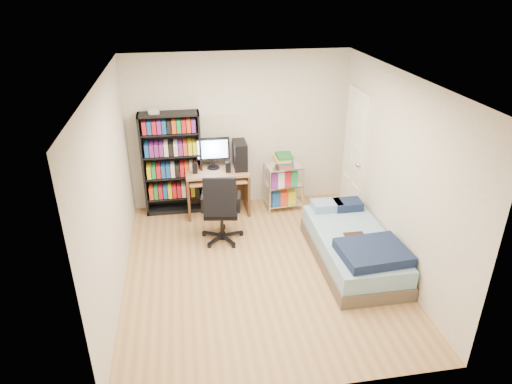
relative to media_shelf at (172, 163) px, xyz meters
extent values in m
cube|color=tan|center=(1.09, -1.84, -0.87)|extent=(3.50, 4.00, 0.04)
cube|color=silver|center=(1.09, -1.84, 1.67)|extent=(3.50, 4.00, 0.04)
cube|color=white|center=(1.09, 0.18, 0.40)|extent=(3.50, 0.04, 2.50)
cube|color=white|center=(1.09, -3.86, 0.40)|extent=(3.50, 0.04, 2.50)
cube|color=white|center=(-0.68, -1.84, 0.40)|extent=(0.04, 4.00, 2.50)
cube|color=white|center=(2.86, -1.84, 0.40)|extent=(0.04, 4.00, 2.50)
cube|color=black|center=(0.00, 0.00, -0.02)|extent=(0.93, 0.31, 1.64)
cube|color=black|center=(0.00, 0.00, -0.59)|extent=(0.86, 0.29, 0.02)
cube|color=red|center=(0.00, -0.01, -0.47)|extent=(0.80, 0.25, 0.20)
cube|color=black|center=(0.00, 0.00, -0.23)|extent=(0.86, 0.29, 0.02)
cube|color=#164C9B|center=(0.00, -0.01, -0.11)|extent=(0.80, 0.25, 0.20)
cube|color=black|center=(0.00, 0.00, 0.13)|extent=(0.86, 0.29, 0.02)
cube|color=gold|center=(0.00, -0.01, 0.25)|extent=(0.80, 0.25, 0.20)
cube|color=black|center=(0.00, 0.00, 0.49)|extent=(0.86, 0.29, 0.02)
cube|color=#1C8140|center=(0.00, -0.01, 0.61)|extent=(0.80, 0.25, 0.20)
cube|color=silver|center=(-0.21, 0.00, 0.83)|extent=(0.14, 0.13, 0.07)
cube|color=#9F7452|center=(0.69, -0.17, -0.13)|extent=(0.98, 0.54, 0.04)
cube|color=#3C2B20|center=(0.22, -0.17, -0.50)|extent=(0.04, 0.54, 0.70)
cube|color=#3C2B20|center=(1.16, -0.17, -0.50)|extent=(0.04, 0.54, 0.70)
cube|color=#3C2B20|center=(0.69, 0.08, -0.48)|extent=(0.94, 0.03, 0.64)
cube|color=#9F7452|center=(0.69, -0.25, -0.23)|extent=(0.88, 0.44, 0.02)
cube|color=black|center=(0.69, -0.27, -0.20)|extent=(0.43, 0.15, 0.02)
cube|color=black|center=(0.64, -0.06, 0.22)|extent=(0.53, 0.05, 0.35)
cube|color=#CADDFD|center=(0.64, -0.09, 0.22)|extent=(0.47, 0.01, 0.29)
cube|color=black|center=(1.06, -0.12, 0.11)|extent=(0.20, 0.41, 0.43)
cube|color=black|center=(0.34, -0.22, -0.03)|extent=(0.08, 0.08, 0.17)
cube|color=black|center=(0.85, -0.27, -0.03)|extent=(0.08, 0.08, 0.17)
cylinder|color=black|center=(0.67, -1.02, -0.58)|extent=(0.05, 0.05, 0.37)
cube|color=black|center=(0.67, -1.02, -0.37)|extent=(0.54, 0.54, 0.08)
cube|color=black|center=(0.64, -1.23, -0.06)|extent=(0.47, 0.21, 0.55)
cube|color=black|center=(0.42, -0.98, -0.24)|extent=(0.08, 0.30, 0.22)
cube|color=black|center=(0.92, -1.05, -0.24)|extent=(0.08, 0.30, 0.22)
cylinder|color=white|center=(1.50, -0.41, -0.47)|extent=(0.03, 0.03, 0.76)
cylinder|color=white|center=(2.05, -0.36, -0.47)|extent=(0.03, 0.03, 0.76)
cylinder|color=white|center=(1.46, -0.02, -0.47)|extent=(0.03, 0.03, 0.76)
cylinder|color=white|center=(2.01, 0.02, -0.47)|extent=(0.03, 0.03, 0.76)
cube|color=white|center=(1.76, -0.19, -0.74)|extent=(0.58, 0.43, 0.02)
cube|color=white|center=(1.76, -0.19, -0.41)|extent=(0.58, 0.43, 0.02)
cube|color=white|center=(1.76, -0.19, -0.10)|extent=(0.58, 0.43, 0.02)
cube|color=#9F3A16|center=(1.76, -0.19, 0.00)|extent=(0.26, 0.32, 0.17)
cube|color=brown|center=(2.34, -1.88, -0.75)|extent=(0.94, 1.89, 0.19)
cube|color=#7FA7BE|center=(2.34, -1.88, -0.54)|extent=(0.91, 1.85, 0.23)
cube|color=#142040|center=(2.39, -2.40, -0.37)|extent=(0.85, 0.71, 0.13)
cube|color=#A7C4ED|center=(2.20, -1.13, -0.37)|extent=(0.42, 0.28, 0.12)
cube|color=#142040|center=(2.51, -1.15, -0.37)|extent=(0.40, 0.28, 0.12)
cube|color=#462616|center=(2.34, -1.93, -0.42)|extent=(0.26, 0.21, 0.02)
cube|color=white|center=(2.81, -0.49, 0.15)|extent=(0.05, 0.80, 2.00)
sphere|color=silver|center=(2.76, -0.81, 0.10)|extent=(0.08, 0.08, 0.08)
camera|label=1|loc=(0.23, -6.78, 2.71)|focal=32.00mm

